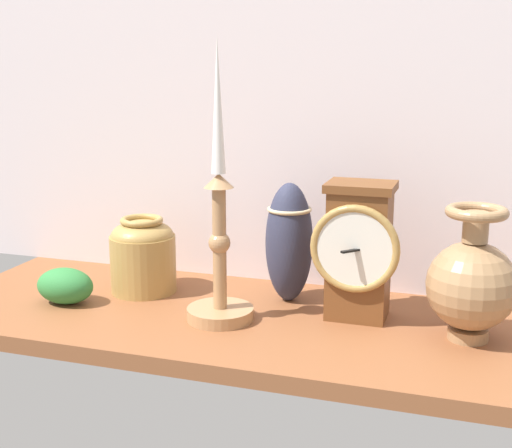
% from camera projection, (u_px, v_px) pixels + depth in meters
% --- Properties ---
extents(ground_plane, '(1.00, 0.36, 0.02)m').
position_uv_depth(ground_plane, '(256.00, 324.00, 1.03)').
color(ground_plane, brown).
extents(back_wall, '(1.20, 0.02, 0.65)m').
position_uv_depth(back_wall, '(292.00, 88.00, 1.12)').
color(back_wall, silver).
rests_on(back_wall, ground_plane).
extents(mantel_clock, '(0.13, 0.10, 0.20)m').
position_uv_depth(mantel_clock, '(358.00, 250.00, 1.00)').
color(mantel_clock, brown).
rests_on(mantel_clock, ground_plane).
extents(candlestick_tall_left, '(0.10, 0.10, 0.40)m').
position_uv_depth(candlestick_tall_left, '(219.00, 244.00, 0.99)').
color(candlestick_tall_left, '#AF8054').
rests_on(candlestick_tall_left, ground_plane).
extents(brass_vase_bulbous, '(0.12, 0.12, 0.18)m').
position_uv_depth(brass_vase_bulbous, '(472.00, 282.00, 0.92)').
color(brass_vase_bulbous, '#A27A51').
rests_on(brass_vase_bulbous, ground_plane).
extents(brass_vase_jar, '(0.11, 0.11, 0.12)m').
position_uv_depth(brass_vase_jar, '(143.00, 253.00, 1.13)').
color(brass_vase_jar, '#AD8747').
rests_on(brass_vase_jar, ground_plane).
extents(tall_ceramic_vase, '(0.07, 0.07, 0.19)m').
position_uv_depth(tall_ceramic_vase, '(289.00, 242.00, 1.08)').
color(tall_ceramic_vase, '#2F324A').
rests_on(tall_ceramic_vase, ground_plane).
extents(ivy_sprig, '(0.09, 0.06, 0.06)m').
position_uv_depth(ivy_sprig, '(65.00, 286.00, 1.08)').
color(ivy_sprig, '#2F7D3A').
rests_on(ivy_sprig, ground_plane).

